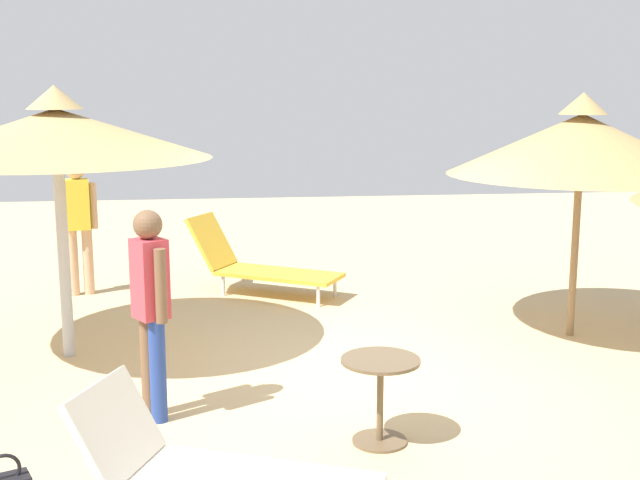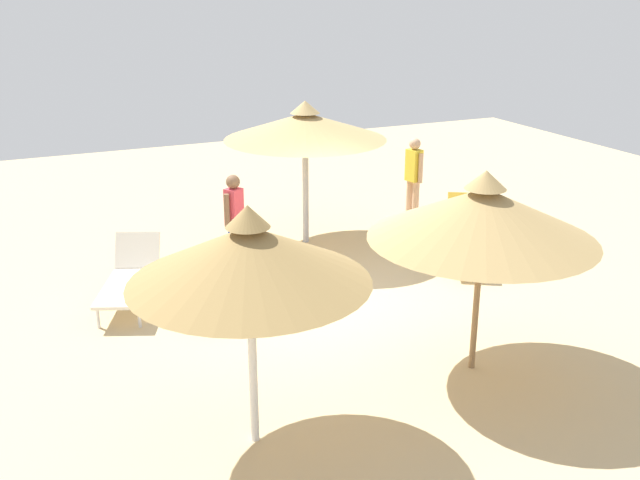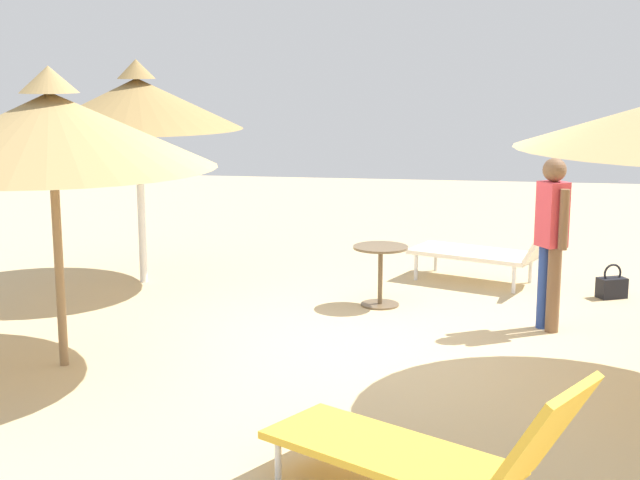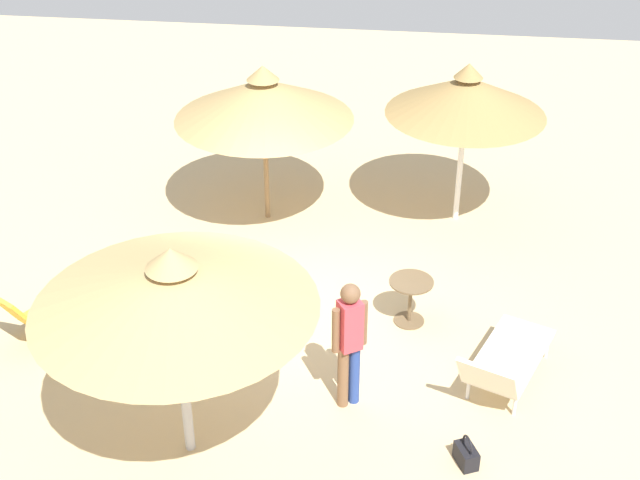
{
  "view_description": "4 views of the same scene",
  "coord_description": "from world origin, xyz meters",
  "px_view_note": "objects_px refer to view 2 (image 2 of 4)",
  "views": [
    {
      "loc": [
        7.07,
        -1.19,
        2.6
      ],
      "look_at": [
        -0.64,
        -0.25,
        1.12
      ],
      "focal_mm": 45.73,
      "sensor_mm": 36.0,
      "label": 1
    },
    {
      "loc": [
        4.21,
        9.06,
        4.57
      ],
      "look_at": [
        0.37,
        0.52,
        1.25
      ],
      "focal_mm": 41.08,
      "sensor_mm": 36.0,
      "label": 2
    },
    {
      "loc": [
        -7.99,
        -0.89,
        2.59
      ],
      "look_at": [
        0.49,
        0.42,
        0.9
      ],
      "focal_mm": 51.72,
      "sensor_mm": 36.0,
      "label": 3
    },
    {
      "loc": [
        1.52,
        -9.56,
        7.05
      ],
      "look_at": [
        0.35,
        -0.38,
        1.37
      ],
      "focal_mm": 49.36,
      "sensor_mm": 36.0,
      "label": 4
    }
  ],
  "objects_px": {
    "parasol_umbrella_far_left": "(249,255)",
    "handbag": "(144,262)",
    "lounge_chair_center": "(130,278)",
    "lounge_chair_near_right": "(467,237)",
    "parasol_umbrella_back": "(305,126)",
    "person_standing_edge": "(234,219)",
    "parasol_umbrella_near_left": "(483,214)",
    "person_standing_front": "(414,174)",
    "side_table_round": "(229,292)"
  },
  "relations": [
    {
      "from": "parasol_umbrella_far_left",
      "to": "handbag",
      "type": "relative_size",
      "value": 6.75
    },
    {
      "from": "lounge_chair_center",
      "to": "lounge_chair_near_right",
      "type": "distance_m",
      "value": 5.68
    },
    {
      "from": "lounge_chair_center",
      "to": "parasol_umbrella_back",
      "type": "bearing_deg",
      "value": -157.45
    },
    {
      "from": "person_standing_edge",
      "to": "handbag",
      "type": "distance_m",
      "value": 1.78
    },
    {
      "from": "person_standing_edge",
      "to": "handbag",
      "type": "relative_size",
      "value": 4.37
    },
    {
      "from": "parasol_umbrella_near_left",
      "to": "lounge_chair_near_right",
      "type": "height_order",
      "value": "parasol_umbrella_near_left"
    },
    {
      "from": "parasol_umbrella_near_left",
      "to": "parasol_umbrella_back",
      "type": "bearing_deg",
      "value": -89.41
    },
    {
      "from": "lounge_chair_near_right",
      "to": "person_standing_edge",
      "type": "relative_size",
      "value": 1.19
    },
    {
      "from": "parasol_umbrella_back",
      "to": "lounge_chair_near_right",
      "type": "xyz_separation_m",
      "value": [
        -2.2,
        1.94,
        -1.77
      ]
    },
    {
      "from": "person_standing_front",
      "to": "handbag",
      "type": "xyz_separation_m",
      "value": [
        5.45,
        0.41,
        -0.84
      ]
    },
    {
      "from": "parasol_umbrella_near_left",
      "to": "parasol_umbrella_far_left",
      "type": "height_order",
      "value": "parasol_umbrella_far_left"
    },
    {
      "from": "lounge_chair_near_right",
      "to": "side_table_round",
      "type": "xyz_separation_m",
      "value": [
        4.5,
        0.7,
        0.05
      ]
    },
    {
      "from": "parasol_umbrella_near_left",
      "to": "handbag",
      "type": "bearing_deg",
      "value": -58.48
    },
    {
      "from": "parasol_umbrella_back",
      "to": "side_table_round",
      "type": "height_order",
      "value": "parasol_umbrella_back"
    },
    {
      "from": "parasol_umbrella_near_left",
      "to": "person_standing_edge",
      "type": "height_order",
      "value": "parasol_umbrella_near_left"
    },
    {
      "from": "lounge_chair_center",
      "to": "side_table_round",
      "type": "bearing_deg",
      "value": 133.84
    },
    {
      "from": "parasol_umbrella_far_left",
      "to": "handbag",
      "type": "height_order",
      "value": "parasol_umbrella_far_left"
    },
    {
      "from": "parasol_umbrella_far_left",
      "to": "parasol_umbrella_back",
      "type": "bearing_deg",
      "value": -118.12
    },
    {
      "from": "person_standing_edge",
      "to": "person_standing_front",
      "type": "height_order",
      "value": "person_standing_front"
    },
    {
      "from": "parasol_umbrella_back",
      "to": "parasol_umbrella_far_left",
      "type": "distance_m",
      "value": 6.22
    },
    {
      "from": "parasol_umbrella_far_left",
      "to": "lounge_chair_near_right",
      "type": "bearing_deg",
      "value": -145.35
    },
    {
      "from": "parasol_umbrella_near_left",
      "to": "handbag",
      "type": "height_order",
      "value": "parasol_umbrella_near_left"
    },
    {
      "from": "parasol_umbrella_near_left",
      "to": "lounge_chair_center",
      "type": "distance_m",
      "value": 5.36
    },
    {
      "from": "parasol_umbrella_near_left",
      "to": "lounge_chair_center",
      "type": "height_order",
      "value": "parasol_umbrella_near_left"
    },
    {
      "from": "lounge_chair_center",
      "to": "person_standing_front",
      "type": "xyz_separation_m",
      "value": [
        -5.89,
        -1.7,
        0.56
      ]
    },
    {
      "from": "lounge_chair_center",
      "to": "lounge_chair_near_right",
      "type": "xyz_separation_m",
      "value": [
        -5.66,
        0.51,
        -0.02
      ]
    },
    {
      "from": "parasol_umbrella_far_left",
      "to": "person_standing_front",
      "type": "relative_size",
      "value": 1.53
    },
    {
      "from": "parasol_umbrella_back",
      "to": "side_table_round",
      "type": "bearing_deg",
      "value": 48.85
    },
    {
      "from": "lounge_chair_near_right",
      "to": "handbag",
      "type": "distance_m",
      "value": 5.52
    },
    {
      "from": "parasol_umbrella_back",
      "to": "lounge_chair_center",
      "type": "height_order",
      "value": "parasol_umbrella_back"
    },
    {
      "from": "parasol_umbrella_far_left",
      "to": "lounge_chair_center",
      "type": "distance_m",
      "value": 4.42
    },
    {
      "from": "parasol_umbrella_near_left",
      "to": "person_standing_front",
      "type": "bearing_deg",
      "value": -113.71
    },
    {
      "from": "handbag",
      "to": "person_standing_front",
      "type": "bearing_deg",
      "value": -175.68
    },
    {
      "from": "parasol_umbrella_back",
      "to": "parasol_umbrella_near_left",
      "type": "bearing_deg",
      "value": 90.59
    },
    {
      "from": "lounge_chair_center",
      "to": "lounge_chair_near_right",
      "type": "relative_size",
      "value": 0.93
    },
    {
      "from": "parasol_umbrella_near_left",
      "to": "lounge_chair_center",
      "type": "bearing_deg",
      "value": -46.6
    },
    {
      "from": "parasol_umbrella_back",
      "to": "parasol_umbrella_far_left",
      "type": "bearing_deg",
      "value": 61.88
    },
    {
      "from": "handbag",
      "to": "person_standing_edge",
      "type": "bearing_deg",
      "value": 149.26
    },
    {
      "from": "person_standing_edge",
      "to": "lounge_chair_near_right",
      "type": "bearing_deg",
      "value": 165.61
    },
    {
      "from": "side_table_round",
      "to": "person_standing_edge",
      "type": "bearing_deg",
      "value": -111.02
    },
    {
      "from": "lounge_chair_center",
      "to": "person_standing_front",
      "type": "height_order",
      "value": "person_standing_front"
    },
    {
      "from": "parasol_umbrella_near_left",
      "to": "person_standing_edge",
      "type": "relative_size",
      "value": 1.62
    },
    {
      "from": "parasol_umbrella_far_left",
      "to": "side_table_round",
      "type": "xyz_separation_m",
      "value": [
        -0.63,
        -2.85,
        -1.65
      ]
    },
    {
      "from": "lounge_chair_near_right",
      "to": "person_standing_edge",
      "type": "height_order",
      "value": "person_standing_edge"
    },
    {
      "from": "parasol_umbrella_far_left",
      "to": "person_standing_front",
      "type": "xyz_separation_m",
      "value": [
        -5.37,
        -5.75,
        -1.12
      ]
    },
    {
      "from": "parasol_umbrella_back",
      "to": "lounge_chair_center",
      "type": "relative_size",
      "value": 1.55
    },
    {
      "from": "parasol_umbrella_near_left",
      "to": "parasol_umbrella_far_left",
      "type": "xyz_separation_m",
      "value": [
        2.99,
        0.34,
        0.07
      ]
    },
    {
      "from": "person_standing_edge",
      "to": "parasol_umbrella_back",
      "type": "bearing_deg",
      "value": -150.11
    },
    {
      "from": "parasol_umbrella_back",
      "to": "handbag",
      "type": "height_order",
      "value": "parasol_umbrella_back"
    },
    {
      "from": "parasol_umbrella_far_left",
      "to": "person_standing_edge",
      "type": "bearing_deg",
      "value": -105.7
    }
  ]
}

